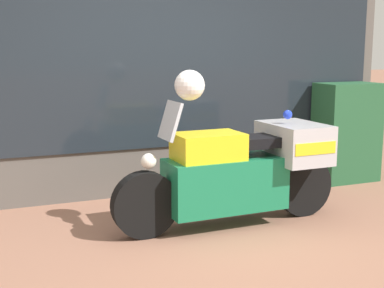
# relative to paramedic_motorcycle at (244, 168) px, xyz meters

# --- Properties ---
(ground_plane) EXTENTS (60.00, 60.00, 0.00)m
(ground_plane) POSITION_rel_paramedic_motorcycle_xyz_m (-0.45, -0.46, -0.55)
(ground_plane) COLOR #8E604C
(shop_building) EXTENTS (6.11, 0.55, 3.41)m
(shop_building) POSITION_rel_paramedic_motorcycle_xyz_m (-0.89, 1.54, 1.17)
(shop_building) COLOR #56514C
(shop_building) RESTS_ON ground
(window_display) EXTENTS (4.65, 0.30, 2.02)m
(window_display) POSITION_rel_paramedic_motorcycle_xyz_m (-0.02, 1.57, -0.07)
(window_display) COLOR slate
(window_display) RESTS_ON ground
(paramedic_motorcycle) EXTENTS (2.28, 0.73, 1.21)m
(paramedic_motorcycle) POSITION_rel_paramedic_motorcycle_xyz_m (0.00, 0.00, 0.00)
(paramedic_motorcycle) COLOR black
(paramedic_motorcycle) RESTS_ON ground
(utility_cabinet) EXTENTS (0.76, 0.48, 1.24)m
(utility_cabinet) POSITION_rel_paramedic_motorcycle_xyz_m (2.01, 1.04, 0.07)
(utility_cabinet) COLOR #235633
(utility_cabinet) RESTS_ON ground
(white_helmet) EXTENTS (0.27, 0.27, 0.27)m
(white_helmet) POSITION_rel_paramedic_motorcycle_xyz_m (-0.56, -0.01, 0.80)
(white_helmet) COLOR white
(white_helmet) RESTS_ON paramedic_motorcycle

